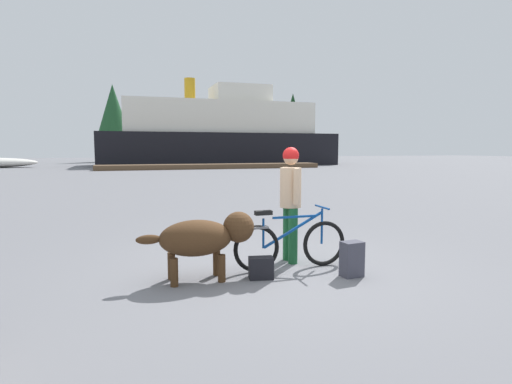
{
  "coord_description": "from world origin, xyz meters",
  "views": [
    {
      "loc": [
        -2.03,
        -5.43,
        1.72
      ],
      "look_at": [
        0.23,
        1.64,
        0.95
      ],
      "focal_mm": 29.24,
      "sensor_mm": 36.0,
      "label": 1
    }
  ],
  "objects_px": {
    "person_cyclist": "(291,193)",
    "ferry_boat": "(219,135)",
    "dog": "(205,237)",
    "backpack": "(352,259)",
    "handbag_pannier": "(261,268)",
    "bicycle": "(290,244)"
  },
  "relations": [
    {
      "from": "dog",
      "to": "handbag_pannier",
      "type": "bearing_deg",
      "value": -14.67
    },
    {
      "from": "person_cyclist",
      "to": "handbag_pannier",
      "type": "distance_m",
      "value": 1.32
    },
    {
      "from": "person_cyclist",
      "to": "ferry_boat",
      "type": "distance_m",
      "value": 38.52
    },
    {
      "from": "dog",
      "to": "ferry_boat",
      "type": "relative_size",
      "value": 0.06
    },
    {
      "from": "dog",
      "to": "backpack",
      "type": "relative_size",
      "value": 3.22
    },
    {
      "from": "person_cyclist",
      "to": "ferry_boat",
      "type": "height_order",
      "value": "ferry_boat"
    },
    {
      "from": "person_cyclist",
      "to": "dog",
      "type": "height_order",
      "value": "person_cyclist"
    },
    {
      "from": "handbag_pannier",
      "to": "ferry_boat",
      "type": "height_order",
      "value": "ferry_boat"
    },
    {
      "from": "dog",
      "to": "backpack",
      "type": "xyz_separation_m",
      "value": [
        1.91,
        -0.46,
        -0.33
      ]
    },
    {
      "from": "dog",
      "to": "ferry_boat",
      "type": "distance_m",
      "value": 39.31
    },
    {
      "from": "person_cyclist",
      "to": "backpack",
      "type": "height_order",
      "value": "person_cyclist"
    },
    {
      "from": "dog",
      "to": "ferry_boat",
      "type": "height_order",
      "value": "ferry_boat"
    },
    {
      "from": "person_cyclist",
      "to": "dog",
      "type": "xyz_separation_m",
      "value": [
        -1.4,
        -0.48,
        -0.48
      ]
    },
    {
      "from": "bicycle",
      "to": "ferry_boat",
      "type": "relative_size",
      "value": 0.07
    },
    {
      "from": "person_cyclist",
      "to": "ferry_boat",
      "type": "bearing_deg",
      "value": 78.94
    },
    {
      "from": "backpack",
      "to": "handbag_pannier",
      "type": "height_order",
      "value": "backpack"
    },
    {
      "from": "dog",
      "to": "handbag_pannier",
      "type": "xyz_separation_m",
      "value": [
        0.72,
        -0.19,
        -0.43
      ]
    },
    {
      "from": "bicycle",
      "to": "handbag_pannier",
      "type": "height_order",
      "value": "bicycle"
    },
    {
      "from": "bicycle",
      "to": "dog",
      "type": "xyz_separation_m",
      "value": [
        -1.26,
        -0.12,
        0.21
      ]
    },
    {
      "from": "handbag_pannier",
      "to": "person_cyclist",
      "type": "bearing_deg",
      "value": 44.03
    },
    {
      "from": "ferry_boat",
      "to": "handbag_pannier",
      "type": "bearing_deg",
      "value": -101.86
    },
    {
      "from": "person_cyclist",
      "to": "ferry_boat",
      "type": "relative_size",
      "value": 0.07
    }
  ]
}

